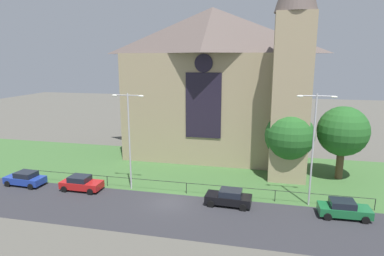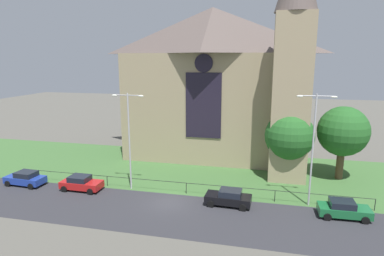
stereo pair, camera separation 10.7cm
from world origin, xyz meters
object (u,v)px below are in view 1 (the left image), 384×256
Objects in this scene: church_building at (217,82)px; streetlamp_far at (314,138)px; tree_right_far at (343,132)px; parked_car_blue at (25,179)px; tree_right_near at (289,136)px; streetlamp_near at (129,131)px; parked_car_green at (344,209)px; parked_car_red at (81,183)px; parked_car_black at (229,197)px.

church_building is 18.49m from streetlamp_far.
church_building is at bearing 157.27° from tree_right_far.
streetlamp_far reaches higher than parked_car_blue.
streetlamp_near is at bearing -158.54° from tree_right_near.
tree_right_near is 1.82× the size of parked_car_green.
tree_right_far is 1.07× the size of tree_right_near.
streetlamp_near is 7.47m from parked_car_red.
parked_car_blue is (-11.48, -1.55, -5.45)m from streetlamp_near.
parked_car_black is (-7.22, -1.64, -5.64)m from streetlamp_far.
streetlamp_near is at bearing -114.86° from church_building.
streetlamp_far is 2.42× the size of parked_car_blue.
streetlamp_near is at bearing -6.28° from parked_car_black.
tree_right_near is at bearing -161.25° from parked_car_blue.
parked_car_blue is 6.58m from parked_car_red.
tree_right_near is 10.62m from parked_car_black.
parked_car_green is (20.21, -1.84, -5.45)m from streetlamp_near.
tree_right_near reaches higher than parked_car_blue.
tree_right_near is 1.83× the size of parked_car_red.
streetlamp_far reaches higher than parked_car_black.
church_building is at bearing 128.45° from parked_car_green.
streetlamp_near is 17.60m from streetlamp_far.
streetlamp_near is (-21.76, -8.08, 0.75)m from tree_right_far.
tree_right_far is at bearing -136.77° from parked_car_black.
streetlamp_near is (-15.99, -6.29, 1.16)m from tree_right_near.
parked_car_red is at bearing -176.31° from streetlamp_far.
parked_car_blue is at bearing -176.95° from streetlamp_far.
church_building is 13.42m from tree_right_near.
parked_car_red is (-11.57, -15.85, -9.53)m from church_building.
parked_car_red is at bearing 177.74° from parked_car_green.
streetlamp_far is (10.93, -14.40, -3.89)m from church_building.
parked_car_green is (9.83, -0.20, 0.00)m from parked_car_black.
streetlamp_near reaches higher than parked_car_blue.
streetlamp_near is at bearing -169.48° from parked_car_blue.
tree_right_near is 0.77× the size of streetlamp_near.
streetlamp_near is at bearing 180.00° from streetlamp_far.
parked_car_green is (25.11, -0.39, 0.00)m from parked_car_red.
parked_car_black is at bearing -177.42° from parked_car_blue.
streetlamp_far is at bearing -75.69° from tree_right_near.
streetlamp_far is (-4.16, -8.08, 0.94)m from tree_right_far.
parked_car_green is at bearing -5.21° from streetlamp_near.
streetlamp_far reaches higher than streetlamp_near.
parked_car_blue is 1.00× the size of parked_car_black.
tree_right_near is 6.63m from streetlamp_far.
streetlamp_near is 2.33× the size of parked_car_blue.
parked_car_blue is 31.69m from parked_car_green.
parked_car_blue is at bearing -178.54° from parked_car_red.
parked_car_green is (13.54, -16.24, -9.53)m from church_building.
streetlamp_far is at bearing 4.25° from parked_car_red.
streetlamp_near is 21.01m from parked_car_green.
parked_car_black is (10.38, -1.64, -5.45)m from streetlamp_near.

